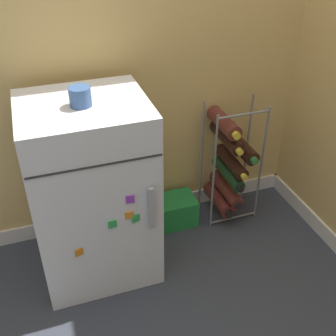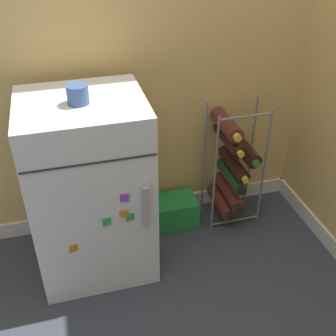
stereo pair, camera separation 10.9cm
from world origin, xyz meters
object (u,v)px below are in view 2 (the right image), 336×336
(soda_box, at_px, (171,212))
(fridge_top_cup, at_px, (78,94))
(mini_fridge, at_px, (91,189))
(wine_rack, at_px, (231,165))

(soda_box, bearing_deg, fridge_top_cup, -155.65)
(mini_fridge, xyz_separation_m, fridge_top_cup, (-0.00, -0.03, 0.48))
(wine_rack, distance_m, fridge_top_cup, 0.98)
(mini_fridge, relative_size, soda_box, 3.05)
(wine_rack, bearing_deg, mini_fridge, -168.82)
(wine_rack, relative_size, fridge_top_cup, 8.03)
(mini_fridge, height_order, wine_rack, mini_fridge)
(wine_rack, height_order, soda_box, wine_rack)
(mini_fridge, xyz_separation_m, wine_rack, (0.77, 0.15, -0.10))
(wine_rack, xyz_separation_m, fridge_top_cup, (-0.77, -0.18, 0.58))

